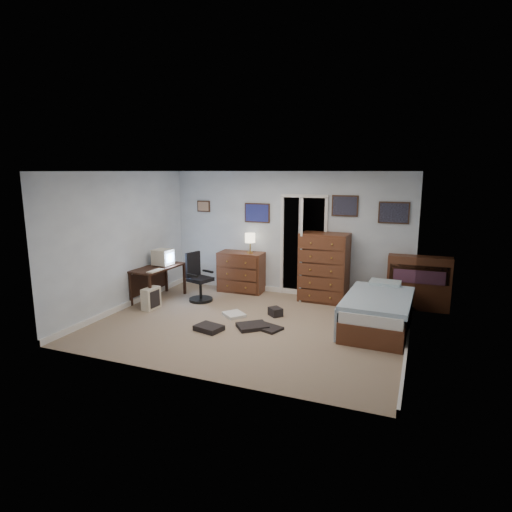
{
  "coord_description": "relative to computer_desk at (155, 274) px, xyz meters",
  "views": [
    {
      "loc": [
        2.59,
        -6.24,
        2.51
      ],
      "look_at": [
        -0.01,
        0.3,
        1.1
      ],
      "focal_mm": 30.0,
      "sensor_mm": 36.0,
      "label": 1
    }
  ],
  "objects": [
    {
      "name": "floor",
      "position": [
        2.28,
        -0.62,
        -0.52
      ],
      "size": [
        5.0,
        4.0,
        0.02
      ],
      "primitive_type": "cube",
      "color": "#86705C",
      "rests_on": "ground"
    },
    {
      "name": "computer_desk",
      "position": [
        0.0,
        0.0,
        0.0
      ],
      "size": [
        0.61,
        1.19,
        0.66
      ],
      "rotation": [
        0.0,
        0.0,
        -0.07
      ],
      "color": "black",
      "rests_on": "floor"
    },
    {
      "name": "crt_monitor",
      "position": [
        0.1,
        0.14,
        0.32
      ],
      "size": [
        0.36,
        0.34,
        0.32
      ],
      "rotation": [
        0.0,
        0.0,
        -0.07
      ],
      "color": "beige",
      "rests_on": "computer_desk"
    },
    {
      "name": "keyboard",
      "position": [
        0.26,
        -0.36,
        0.16
      ],
      "size": [
        0.16,
        0.36,
        0.02
      ],
      "primitive_type": "cube",
      "rotation": [
        0.0,
        0.0,
        -0.07
      ],
      "color": "beige",
      "rests_on": "computer_desk"
    },
    {
      "name": "pc_tower",
      "position": [
        0.28,
        -0.56,
        -0.31
      ],
      "size": [
        0.21,
        0.38,
        0.4
      ],
      "rotation": [
        0.0,
        0.0,
        -0.07
      ],
      "color": "beige",
      "rests_on": "floor"
    },
    {
      "name": "office_chair",
      "position": [
        0.84,
        0.23,
        -0.14
      ],
      "size": [
        0.57,
        0.57,
        0.95
      ],
      "rotation": [
        0.0,
        0.0,
        -0.29
      ],
      "color": "black",
      "rests_on": "floor"
    },
    {
      "name": "media_stack",
      "position": [
        -0.04,
        1.59,
        -0.13
      ],
      "size": [
        0.16,
        0.16,
        0.77
      ],
      "primitive_type": "cube",
      "rotation": [
        0.0,
        0.0,
        0.03
      ],
      "color": "maroon",
      "rests_on": "floor"
    },
    {
      "name": "low_dresser",
      "position": [
        1.35,
        1.15,
        -0.09
      ],
      "size": [
        0.96,
        0.5,
        0.84
      ],
      "primitive_type": "cube",
      "rotation": [
        0.0,
        0.0,
        0.04
      ],
      "color": "#58311C",
      "rests_on": "floor"
    },
    {
      "name": "table_lamp",
      "position": [
        1.55,
        1.15,
        0.63
      ],
      "size": [
        0.22,
        0.22,
        0.41
      ],
      "rotation": [
        0.0,
        0.0,
        0.04
      ],
      "color": "gold",
      "rests_on": "low_dresser"
    },
    {
      "name": "doorway",
      "position": [
        2.63,
        1.65,
        0.49
      ],
      "size": [
        0.96,
        1.12,
        2.05
      ],
      "color": "black",
      "rests_on": "floor"
    },
    {
      "name": "tall_dresser",
      "position": [
        3.12,
        1.13,
        0.16
      ],
      "size": [
        0.93,
        0.57,
        1.34
      ],
      "primitive_type": "cube",
      "rotation": [
        0.0,
        0.0,
        -0.04
      ],
      "color": "#58311C",
      "rests_on": "floor"
    },
    {
      "name": "headboard_bookcase",
      "position": [
        4.84,
        1.24,
        0.01
      ],
      "size": [
        1.11,
        0.31,
        0.99
      ],
      "rotation": [
        0.0,
        0.0,
        0.02
      ],
      "color": "#58311C",
      "rests_on": "floor"
    },
    {
      "name": "bed",
      "position": [
        4.26,
        -0.02,
        -0.22
      ],
      "size": [
        1.06,
        1.9,
        0.61
      ],
      "rotation": [
        0.0,
        0.0,
        -0.03
      ],
      "color": "#58311C",
      "rests_on": "floor"
    },
    {
      "name": "wall_posters",
      "position": [
        2.85,
        1.35,
        1.24
      ],
      "size": [
        4.38,
        0.04,
        0.6
      ],
      "color": "#331E11",
      "rests_on": "floor"
    },
    {
      "name": "floor_clutter",
      "position": [
        2.2,
        -0.7,
        -0.47
      ],
      "size": [
        1.35,
        1.41,
        0.15
      ],
      "rotation": [
        0.0,
        0.0,
        -0.02
      ],
      "color": "black",
      "rests_on": "floor"
    }
  ]
}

